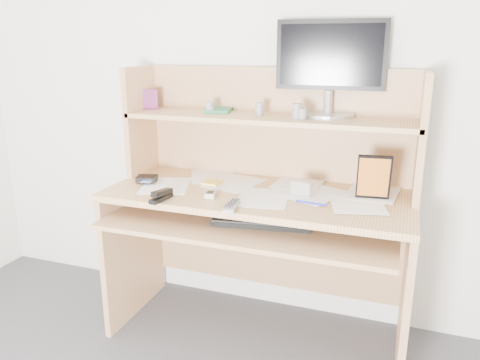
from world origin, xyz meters
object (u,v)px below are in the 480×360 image
(desk, at_px, (263,198))
(game_case, at_px, (374,177))
(tv_remote, at_px, (231,205))
(monitor, at_px, (330,65))
(keyboard, at_px, (262,221))

(desk, relative_size, game_case, 6.94)
(tv_remote, relative_size, monitor, 0.32)
(desk, bearing_deg, keyboard, -73.81)
(tv_remote, distance_m, game_case, 0.63)
(keyboard, xyz_separation_m, game_case, (0.45, 0.18, 0.19))
(game_case, bearing_deg, tv_remote, -157.40)
(keyboard, relative_size, monitor, 0.89)
(desk, xyz_separation_m, game_case, (0.51, -0.03, 0.16))
(desk, bearing_deg, monitor, 33.28)
(keyboard, distance_m, game_case, 0.52)
(desk, bearing_deg, game_case, -3.79)
(tv_remote, distance_m, monitor, 0.80)
(desk, relative_size, tv_remote, 8.68)
(keyboard, relative_size, tv_remote, 2.79)
(keyboard, bearing_deg, desk, 97.38)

